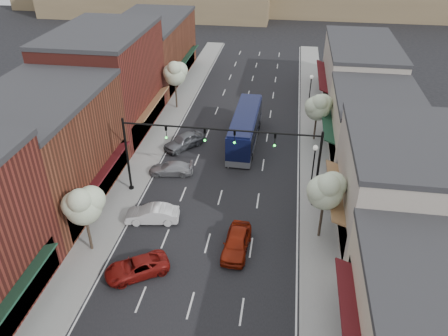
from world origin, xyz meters
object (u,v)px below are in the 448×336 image
at_px(parked_car_c, 171,168).
at_px(coach_bus, 245,128).
at_px(tree_left_near, 83,204).
at_px(lamp_post_near, 314,160).
at_px(signal_mast_left, 153,146).
at_px(red_hatchback, 237,242).
at_px(parked_car_b, 152,214).
at_px(parked_car_d, 184,141).
at_px(tree_right_far, 318,106).
at_px(tree_right_near, 326,190).
at_px(tree_left_far, 175,73).
at_px(lamp_post_far, 311,87).
at_px(signal_mast_right, 289,156).
at_px(parked_car_a, 137,267).

bearing_deg(parked_car_c, coach_bus, 131.78).
bearing_deg(tree_left_near, lamp_post_near, 33.33).
relative_size(signal_mast_left, lamp_post_near, 1.85).
height_order(signal_mast_left, tree_left_near, signal_mast_left).
bearing_deg(signal_mast_left, lamp_post_near, 10.56).
relative_size(red_hatchback, parked_car_b, 1.05).
height_order(red_hatchback, parked_car_d, parked_car_d).
relative_size(tree_right_far, tree_left_near, 0.95).
relative_size(tree_right_near, coach_bus, 0.53).
height_order(tree_right_far, red_hatchback, tree_right_far).
distance_m(tree_left_far, coach_bus, 12.32).
bearing_deg(parked_car_c, tree_left_far, -175.96).
distance_m(lamp_post_near, red_hatchback, 10.76).
height_order(lamp_post_far, parked_car_b, lamp_post_far).
xyz_separation_m(signal_mast_right, tree_right_far, (2.73, 11.95, -0.63)).
relative_size(signal_mast_right, tree_left_near, 1.44).
bearing_deg(parked_car_b, parked_car_a, -2.18).
relative_size(lamp_post_near, parked_car_a, 1.01).
bearing_deg(tree_right_near, parked_car_d, 137.40).
bearing_deg(tree_left_far, signal_mast_right, -52.29).
xyz_separation_m(lamp_post_near, parked_car_b, (-12.64, -6.55, -2.30)).
height_order(tree_left_far, parked_car_c, tree_left_far).
bearing_deg(parked_car_b, signal_mast_left, -177.37).
distance_m(tree_right_near, parked_car_a, 14.35).
bearing_deg(signal_mast_left, parked_car_a, -81.87).
xyz_separation_m(coach_bus, red_hatchback, (1.23, -16.77, -1.01)).
bearing_deg(parked_car_d, tree_right_near, -4.33).
height_order(signal_mast_right, red_hatchback, signal_mast_right).
bearing_deg(lamp_post_far, parked_car_a, -111.92).
height_order(signal_mast_left, lamp_post_near, signal_mast_left).
xyz_separation_m(coach_bus, parked_car_b, (-5.86, -14.38, -1.07)).
bearing_deg(lamp_post_near, parked_car_b, -152.62).
distance_m(tree_left_near, parked_car_c, 12.13).
bearing_deg(parked_car_a, signal_mast_right, 102.62).
relative_size(tree_right_near, tree_left_far, 0.97).
relative_size(signal_mast_left, tree_right_near, 1.38).
distance_m(red_hatchback, parked_car_a, 7.31).
bearing_deg(parked_car_c, parked_car_d, 171.92).
bearing_deg(parked_car_d, tree_left_near, -62.52).
bearing_deg(coach_bus, tree_right_near, -61.97).
distance_m(signal_mast_left, tree_left_far, 18.14).
distance_m(tree_right_far, lamp_post_near, 9.51).
bearing_deg(parked_car_a, parked_car_c, 151.77).
height_order(tree_right_near, parked_car_c, tree_right_near).
xyz_separation_m(coach_bus, parked_car_d, (-6.15, -2.00, -1.01)).
bearing_deg(tree_right_far, parked_car_c, -146.77).
xyz_separation_m(lamp_post_near, lamp_post_far, (0.00, 17.50, 0.00)).
height_order(tree_right_far, parked_car_c, tree_right_far).
height_order(lamp_post_near, red_hatchback, lamp_post_near).
height_order(tree_left_near, parked_car_a, tree_left_near).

